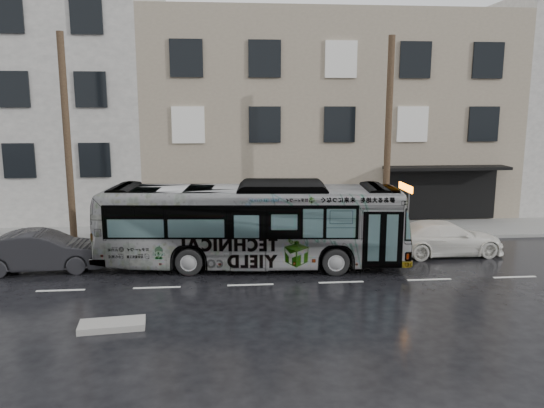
{
  "coord_description": "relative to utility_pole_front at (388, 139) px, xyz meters",
  "views": [
    {
      "loc": [
        -0.81,
        -20.06,
        6.1
      ],
      "look_at": [
        1.2,
        2.5,
        1.92
      ],
      "focal_mm": 35.0,
      "sensor_mm": 36.0,
      "label": 1
    }
  ],
  "objects": [
    {
      "name": "white_sedan",
      "position": [
        1.76,
        -2.65,
        -3.95
      ],
      "size": [
        4.91,
        2.16,
        1.4
      ],
      "primitive_type": "imported",
      "rotation": [
        0.0,
        0.0,
        1.61
      ],
      "color": "silver",
      "rests_on": "ground"
    },
    {
      "name": "building_taupe",
      "position": [
        -1.5,
        9.4,
        0.85
      ],
      "size": [
        20.0,
        12.0,
        11.0
      ],
      "primitive_type": "cube",
      "color": "gray",
      "rests_on": "ground"
    },
    {
      "name": "utility_pole_rear",
      "position": [
        -14.0,
        0.0,
        0.0
      ],
      "size": [
        0.3,
        0.3,
        9.0
      ],
      "primitive_type": "cylinder",
      "color": "#4C3A26",
      "rests_on": "sidewalk"
    },
    {
      "name": "bus",
      "position": [
        -6.31,
        -3.52,
        -3.01
      ],
      "size": [
        11.95,
        3.78,
        3.27
      ],
      "primitive_type": "imported",
      "rotation": [
        0.0,
        0.0,
        1.48
      ],
      "color": "#B2B2B2",
      "rests_on": "ground"
    },
    {
      "name": "slush_pile",
      "position": [
        -10.53,
        -9.09,
        -4.56
      ],
      "size": [
        1.88,
        0.99,
        0.18
      ],
      "primitive_type": "cube",
      "rotation": [
        0.0,
        0.0,
        0.11
      ],
      "color": "gray",
      "rests_on": "ground"
    },
    {
      "name": "sign_post",
      "position": [
        1.1,
        0.0,
        -3.3
      ],
      "size": [
        0.06,
        0.06,
        2.4
      ],
      "primitive_type": "cylinder",
      "color": "slate",
      "rests_on": "sidewalk"
    },
    {
      "name": "dark_sedan",
      "position": [
        -14.19,
        -3.48,
        -3.89
      ],
      "size": [
        4.7,
        1.92,
        1.52
      ],
      "primitive_type": "imported",
      "rotation": [
        0.0,
        0.0,
        1.64
      ],
      "color": "black",
      "rests_on": "ground"
    },
    {
      "name": "ground",
      "position": [
        -6.5,
        -3.3,
        -4.65
      ],
      "size": [
        120.0,
        120.0,
        0.0
      ],
      "primitive_type": "plane",
      "color": "black",
      "rests_on": "ground"
    },
    {
      "name": "sidewalk",
      "position": [
        -6.5,
        1.6,
        -4.58
      ],
      "size": [
        90.0,
        3.6,
        0.15
      ],
      "primitive_type": "cube",
      "color": "gray",
      "rests_on": "ground"
    },
    {
      "name": "utility_pole_front",
      "position": [
        0.0,
        0.0,
        0.0
      ],
      "size": [
        0.3,
        0.3,
        9.0
      ],
      "primitive_type": "cylinder",
      "color": "#4C3A26",
      "rests_on": "sidewalk"
    }
  ]
}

